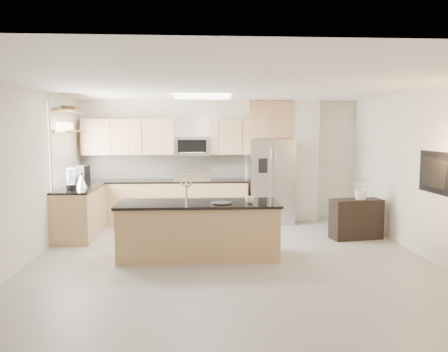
{
  "coord_description": "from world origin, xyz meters",
  "views": [
    {
      "loc": [
        -0.49,
        -6.27,
        1.97
      ],
      "look_at": [
        -0.03,
        1.3,
        1.17
      ],
      "focal_mm": 35.0,
      "sensor_mm": 36.0,
      "label": 1
    }
  ],
  "objects": [
    {
      "name": "wall_left",
      "position": [
        -3.0,
        0.0,
        1.3
      ],
      "size": [
        0.02,
        6.5,
        2.6
      ],
      "primitive_type": "cube",
      "color": "silver",
      "rests_on": "floor"
    },
    {
      "name": "refrigerator",
      "position": [
        1.06,
        2.87,
        0.89
      ],
      "size": [
        0.92,
        0.78,
        1.78
      ],
      "color": "#B5B5B7",
      "rests_on": "floor"
    },
    {
      "name": "blender",
      "position": [
        -2.68,
        1.35,
        1.09
      ],
      "size": [
        0.17,
        0.17,
        0.39
      ],
      "color": "black",
      "rests_on": "left_counter"
    },
    {
      "name": "shelf_lower",
      "position": [
        -2.85,
        1.95,
        1.95
      ],
      "size": [
        0.3,
        1.2,
        0.04
      ],
      "primitive_type": "cube",
      "color": "brown",
      "rests_on": "wall_left"
    },
    {
      "name": "island",
      "position": [
        -0.48,
        0.38,
        0.43
      ],
      "size": [
        2.49,
        0.91,
        1.28
      ],
      "rotation": [
        0.0,
        0.0,
        -0.01
      ],
      "color": "tan",
      "rests_on": "floor"
    },
    {
      "name": "partition_column",
      "position": [
        1.82,
        3.1,
        1.3
      ],
      "size": [
        0.6,
        0.3,
        2.6
      ],
      "primitive_type": "cube",
      "color": "silver",
      "rests_on": "floor"
    },
    {
      "name": "left_counter",
      "position": [
        -2.67,
        1.85,
        0.46
      ],
      "size": [
        0.66,
        1.5,
        0.92
      ],
      "color": "tan",
      "rests_on": "floor"
    },
    {
      "name": "kettle",
      "position": [
        -2.62,
        1.84,
        1.04
      ],
      "size": [
        0.21,
        0.21,
        0.27
      ],
      "color": "#B5B5B7",
      "rests_on": "left_counter"
    },
    {
      "name": "wall_front",
      "position": [
        0.0,
        -3.25,
        1.3
      ],
      "size": [
        6.0,
        0.02,
        2.6
      ],
      "primitive_type": "cube",
      "color": "silver",
      "rests_on": "floor"
    },
    {
      "name": "wall_right",
      "position": [
        3.0,
        0.0,
        1.3
      ],
      "size": [
        0.02,
        6.5,
        2.6
      ],
      "primitive_type": "cube",
      "color": "silver",
      "rests_on": "floor"
    },
    {
      "name": "wall_back",
      "position": [
        0.0,
        3.25,
        1.3
      ],
      "size": [
        6.0,
        0.02,
        2.6
      ],
      "primitive_type": "cube",
      "color": "silver",
      "rests_on": "floor"
    },
    {
      "name": "credenza",
      "position": [
        2.39,
        1.37,
        0.36
      ],
      "size": [
        0.95,
        0.51,
        0.72
      ],
      "primitive_type": "cube",
      "rotation": [
        0.0,
        0.0,
        0.15
      ],
      "color": "black",
      "rests_on": "floor"
    },
    {
      "name": "upper_cabinets",
      "position": [
        -1.3,
        3.09,
        1.83
      ],
      "size": [
        3.5,
        0.33,
        0.75
      ],
      "color": "tan",
      "rests_on": "wall_back"
    },
    {
      "name": "shelf_upper",
      "position": [
        -2.85,
        1.95,
        2.32
      ],
      "size": [
        0.3,
        1.2,
        0.04
      ],
      "primitive_type": "cube",
      "color": "brown",
      "rests_on": "wall_left"
    },
    {
      "name": "bowl",
      "position": [
        -2.85,
        2.02,
        2.39
      ],
      "size": [
        0.5,
        0.5,
        0.1
      ],
      "primitive_type": "imported",
      "rotation": [
        0.0,
        0.0,
        0.34
      ],
      "color": "#B5B5B7",
      "rests_on": "shelf_upper"
    },
    {
      "name": "platter",
      "position": [
        -0.13,
        0.25,
        0.87
      ],
      "size": [
        0.37,
        0.37,
        0.02
      ],
      "primitive_type": "cylinder",
      "rotation": [
        0.0,
        0.0,
        0.13
      ],
      "color": "black",
      "rests_on": "island"
    },
    {
      "name": "range",
      "position": [
        -0.6,
        2.92,
        0.47
      ],
      "size": [
        0.76,
        0.64,
        1.14
      ],
      "color": "black",
      "rests_on": "floor"
    },
    {
      "name": "coffee_maker",
      "position": [
        -2.69,
        2.2,
        1.1
      ],
      "size": [
        0.25,
        0.28,
        0.37
      ],
      "color": "black",
      "rests_on": "left_counter"
    },
    {
      "name": "floor",
      "position": [
        0.0,
        0.0,
        0.0
      ],
      "size": [
        6.5,
        6.5,
        0.0
      ],
      "primitive_type": "plane",
      "color": "gray",
      "rests_on": "ground"
    },
    {
      "name": "flower_vase",
      "position": [
        2.45,
        1.31,
        1.04
      ],
      "size": [
        0.66,
        0.61,
        0.62
      ],
      "primitive_type": "imported",
      "rotation": [
        0.0,
        0.0,
        -0.25
      ],
      "color": "white",
      "rests_on": "credenza"
    },
    {
      "name": "back_counter",
      "position": [
        -1.23,
        2.93,
        0.47
      ],
      "size": [
        3.55,
        0.66,
        1.44
      ],
      "color": "tan",
      "rests_on": "floor"
    },
    {
      "name": "ceiling",
      "position": [
        0.0,
        0.0,
        2.6
      ],
      "size": [
        6.0,
        6.5,
        0.02
      ],
      "primitive_type": "cube",
      "color": "white",
      "rests_on": "wall_back"
    },
    {
      "name": "cup",
      "position": [
        0.3,
        0.23,
        0.91
      ],
      "size": [
        0.15,
        0.15,
        0.11
      ],
      "primitive_type": "imported",
      "rotation": [
        0.0,
        0.0,
        -0.13
      ],
      "color": "white",
      "rests_on": "island"
    },
    {
      "name": "window",
      "position": [
        -2.98,
        1.85,
        1.65
      ],
      "size": [
        0.04,
        1.15,
        1.65
      ],
      "color": "white",
      "rests_on": "wall_left"
    },
    {
      "name": "television",
      "position": [
        2.91,
        -0.2,
        1.35
      ],
      "size": [
        0.14,
        1.08,
        0.62
      ],
      "primitive_type": "imported",
      "rotation": [
        0.0,
        0.0,
        1.57
      ],
      "color": "black",
      "rests_on": "wall_right"
    },
    {
      "name": "ceiling_fixture",
      "position": [
        -0.4,
        1.6,
        2.56
      ],
      "size": [
        1.0,
        0.5,
        0.06
      ],
      "primitive_type": "cube",
      "color": "white",
      "rests_on": "ceiling"
    },
    {
      "name": "microwave",
      "position": [
        -0.6,
        3.04,
        1.63
      ],
      "size": [
        0.76,
        0.4,
        0.4
      ],
      "color": "#B5B5B7",
      "rests_on": "upper_cabinets"
    }
  ]
}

